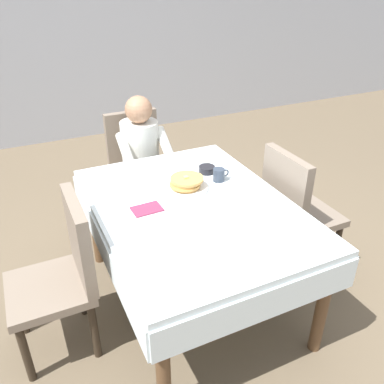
# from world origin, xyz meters

# --- Properties ---
(ground_plane) EXTENTS (14.00, 14.00, 0.00)m
(ground_plane) POSITION_xyz_m (0.00, 0.00, 0.00)
(ground_plane) COLOR brown
(back_wall) EXTENTS (12.00, 0.16, 3.20)m
(back_wall) POSITION_xyz_m (0.00, 3.40, 1.60)
(back_wall) COLOR #B2B7C1
(back_wall) RESTS_ON ground
(dining_table_main) EXTENTS (1.12, 1.52, 0.74)m
(dining_table_main) POSITION_xyz_m (0.00, 0.00, 0.65)
(dining_table_main) COLOR silver
(dining_table_main) RESTS_ON ground
(chair_diner) EXTENTS (0.44, 0.45, 0.93)m
(chair_diner) POSITION_xyz_m (0.03, 1.17, 0.53)
(chair_diner) COLOR #7A6B5B
(chair_diner) RESTS_ON ground
(diner_person) EXTENTS (0.40, 0.43, 1.12)m
(diner_person) POSITION_xyz_m (0.03, 1.01, 0.67)
(diner_person) COLOR silver
(diner_person) RESTS_ON ground
(chair_left_side) EXTENTS (0.45, 0.44, 0.93)m
(chair_left_side) POSITION_xyz_m (-0.77, 0.00, 0.53)
(chair_left_side) COLOR #7A6B5B
(chair_left_side) RESTS_ON ground
(chair_right_side) EXTENTS (0.45, 0.44, 0.93)m
(chair_right_side) POSITION_xyz_m (0.77, 0.00, 0.53)
(chair_right_side) COLOR #7A6B5B
(chair_right_side) RESTS_ON ground
(plate_breakfast) EXTENTS (0.28, 0.28, 0.02)m
(plate_breakfast) POSITION_xyz_m (0.04, 0.19, 0.75)
(plate_breakfast) COLOR white
(plate_breakfast) RESTS_ON dining_table_main
(breakfast_stack) EXTENTS (0.22, 0.21, 0.07)m
(breakfast_stack) POSITION_xyz_m (0.04, 0.19, 0.79)
(breakfast_stack) COLOR tan
(breakfast_stack) RESTS_ON plate_breakfast
(cup_coffee) EXTENTS (0.11, 0.08, 0.08)m
(cup_coffee) POSITION_xyz_m (0.28, 0.20, 0.78)
(cup_coffee) COLOR #333D4C
(cup_coffee) RESTS_ON dining_table_main
(bowl_butter) EXTENTS (0.11, 0.11, 0.04)m
(bowl_butter) POSITION_xyz_m (0.27, 0.34, 0.76)
(bowl_butter) COLOR black
(bowl_butter) RESTS_ON dining_table_main
(syrup_pitcher) EXTENTS (0.08, 0.08, 0.07)m
(syrup_pitcher) POSITION_xyz_m (-0.20, 0.36, 0.78)
(syrup_pitcher) COLOR silver
(syrup_pitcher) RESTS_ON dining_table_main
(fork_left_of_plate) EXTENTS (0.02, 0.18, 0.00)m
(fork_left_of_plate) POSITION_xyz_m (-0.15, 0.17, 0.74)
(fork_left_of_plate) COLOR silver
(fork_left_of_plate) RESTS_ON dining_table_main
(knife_right_of_plate) EXTENTS (0.04, 0.20, 0.00)m
(knife_right_of_plate) POSITION_xyz_m (0.23, 0.17, 0.74)
(knife_right_of_plate) COLOR silver
(knife_right_of_plate) RESTS_ON dining_table_main
(spoon_near_edge) EXTENTS (0.15, 0.05, 0.00)m
(spoon_near_edge) POSITION_xyz_m (0.08, -0.15, 0.74)
(spoon_near_edge) COLOR silver
(spoon_near_edge) RESTS_ON dining_table_main
(napkin_folded) EXTENTS (0.17, 0.13, 0.01)m
(napkin_folded) POSITION_xyz_m (-0.26, 0.06, 0.74)
(napkin_folded) COLOR #8C2D4C
(napkin_folded) RESTS_ON dining_table_main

